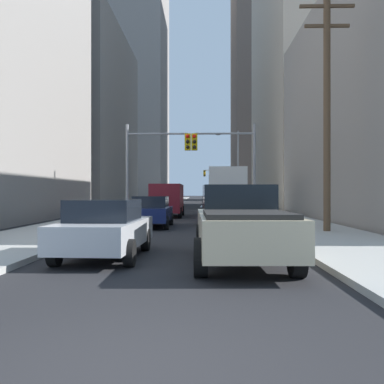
{
  "coord_description": "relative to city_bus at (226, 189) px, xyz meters",
  "views": [
    {
      "loc": [
        0.74,
        -3.82,
        1.71
      ],
      "look_at": [
        0.0,
        26.04,
        1.73
      ],
      "focal_mm": 39.26,
      "sensor_mm": 36.0,
      "label": 1
    }
  ],
  "objects": [
    {
      "name": "ground_plane",
      "position": [
        -2.63,
        -29.17,
        -1.93
      ],
      "size": [
        400.0,
        400.0,
        0.0
      ],
      "primitive_type": "plane",
      "color": "black"
    },
    {
      "name": "sidewalk_left",
      "position": [
        -7.99,
        20.83,
        -1.85
      ],
      "size": [
        3.92,
        160.0,
        0.15
      ],
      "primitive_type": "cube",
      "color": "#9E9E99",
      "rests_on": "ground"
    },
    {
      "name": "sidewalk_right",
      "position": [
        2.74,
        20.83,
        -1.85
      ],
      "size": [
        3.92,
        160.0,
        0.15
      ],
      "primitive_type": "cube",
      "color": "#9E9E99",
      "rests_on": "ground"
    },
    {
      "name": "city_bus",
      "position": [
        0.0,
        0.0,
        0.0
      ],
      "size": [
        2.92,
        11.58,
        3.4
      ],
      "color": "silver",
      "rests_on": "ground"
    },
    {
      "name": "pickup_truck_beige",
      "position": [
        -0.95,
        -22.71,
        -1.0
      ],
      "size": [
        2.2,
        5.45,
        1.9
      ],
      "color": "#C6B793",
      "rests_on": "ground"
    },
    {
      "name": "cargo_van_maroon",
      "position": [
        -4.32,
        -3.87,
        -0.64
      ],
      "size": [
        2.16,
        5.22,
        2.26
      ],
      "color": "maroon",
      "rests_on": "ground"
    },
    {
      "name": "sedan_silver",
      "position": [
        -4.41,
        -22.14,
        -1.16
      ],
      "size": [
        1.96,
        4.27,
        1.52
      ],
      "color": "#B7BABF",
      "rests_on": "ground"
    },
    {
      "name": "sedan_navy",
      "position": [
        -4.38,
        -12.6,
        -1.16
      ],
      "size": [
        1.95,
        4.2,
        1.52
      ],
      "color": "#141E4C",
      "rests_on": "ground"
    },
    {
      "name": "sedan_black",
      "position": [
        -1.06,
        -10.28,
        -1.16
      ],
      "size": [
        1.96,
        4.27,
        1.52
      ],
      "color": "black",
      "rests_on": "ground"
    },
    {
      "name": "traffic_signal_near_left",
      "position": [
        -4.87,
        -6.67,
        2.13
      ],
      "size": [
        4.11,
        0.44,
        6.0
      ],
      "color": "gray",
      "rests_on": "ground"
    },
    {
      "name": "traffic_signal_near_right",
      "position": [
        -0.35,
        -6.67,
        2.13
      ],
      "size": [
        4.05,
        0.44,
        6.0
      ],
      "color": "gray",
      "rests_on": "ground"
    },
    {
      "name": "traffic_signal_far_right",
      "position": [
        0.05,
        36.94,
        2.08
      ],
      "size": [
        3.19,
        0.44,
        6.0
      ],
      "color": "gray",
      "rests_on": "ground"
    },
    {
      "name": "utility_pole_right",
      "position": [
        3.14,
        -15.98,
        3.26
      ],
      "size": [
        2.2,
        0.28,
        9.82
      ],
      "color": "brown",
      "rests_on": "ground"
    },
    {
      "name": "street_lamp_right",
      "position": [
        1.14,
        6.62,
        2.59
      ],
      "size": [
        2.24,
        0.32,
        7.5
      ],
      "color": "gray",
      "rests_on": "ground"
    },
    {
      "name": "building_left_mid_office",
      "position": [
        -20.05,
        17.27,
        8.56
      ],
      "size": [
        17.21,
        22.69,
        20.98
      ],
      "primitive_type": "cube",
      "color": "gray",
      "rests_on": "ground"
    },
    {
      "name": "building_left_far_tower",
      "position": [
        -17.63,
        63.35,
        34.09
      ],
      "size": [
        14.39,
        22.52,
        72.03
      ],
      "primitive_type": "cube",
      "color": "gray",
      "rests_on": "ground"
    },
    {
      "name": "building_right_mid_block",
      "position": [
        13.17,
        17.15,
        14.25
      ],
      "size": [
        15.52,
        24.36,
        32.37
      ],
      "primitive_type": "cube",
      "color": "#B7A893",
      "rests_on": "ground"
    },
    {
      "name": "building_right_far_highrise",
      "position": [
        17.84,
        60.42,
        23.99
      ],
      "size": [
        25.62,
        19.03,
        51.84
      ],
      "primitive_type": "cube",
      "color": "#66564C",
      "rests_on": "ground"
    }
  ]
}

